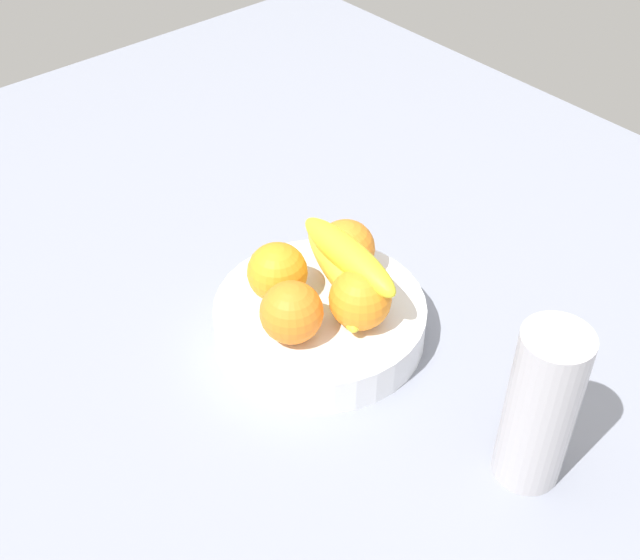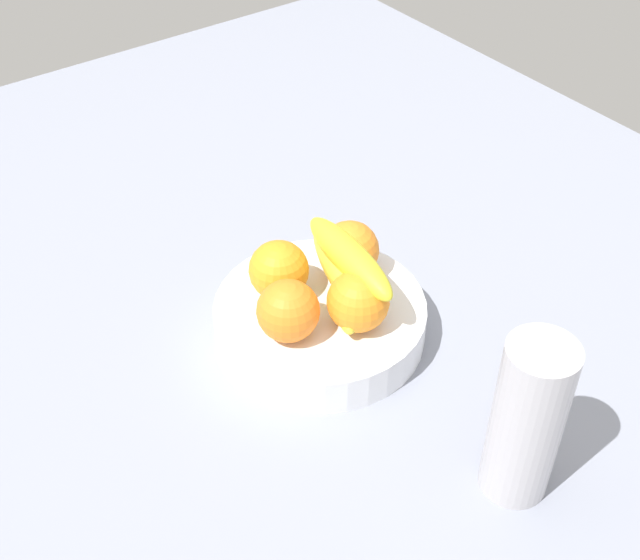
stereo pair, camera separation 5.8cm
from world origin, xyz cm
name	(u,v)px [view 1 (the left image)]	position (x,y,z in cm)	size (l,w,h in cm)	color
ground_plane	(348,352)	(0.00, 0.00, -1.50)	(180.00, 140.00, 3.00)	gray
fruit_bowl	(320,320)	(-3.43, -1.57, 2.45)	(25.79, 25.79, 4.91)	white
orange_front_left	(292,312)	(-1.59, -7.40, 8.56)	(7.31, 7.31, 7.31)	orange
orange_front_right	(360,299)	(1.82, -0.02, 8.56)	(7.31, 7.31, 7.31)	orange
orange_center	(346,248)	(-6.18, 4.98, 8.56)	(7.31, 7.31, 7.31)	orange
orange_back_left	(277,272)	(-8.13, -4.24, 8.56)	(7.31, 7.31, 7.31)	orange
banana_bunch	(346,268)	(-2.87, 2.01, 9.11)	(18.63, 13.86, 8.40)	yellow
thermos_tumbler	(541,408)	(26.05, 1.66, 9.79)	(7.05, 7.05, 19.57)	#B7B4B8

